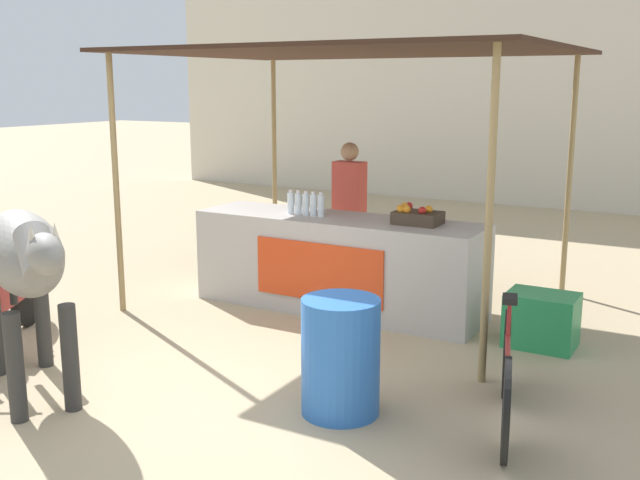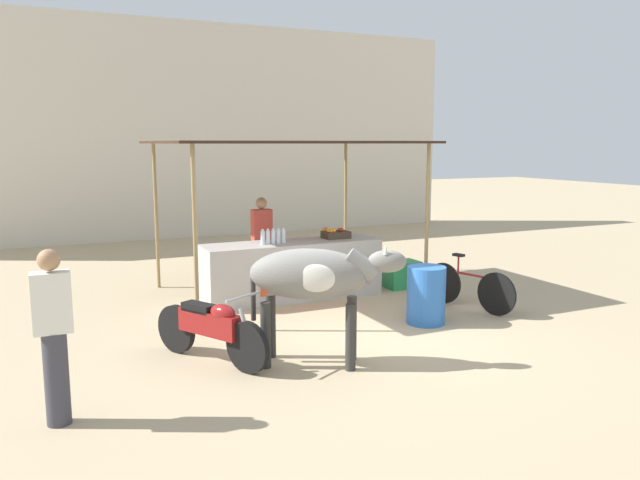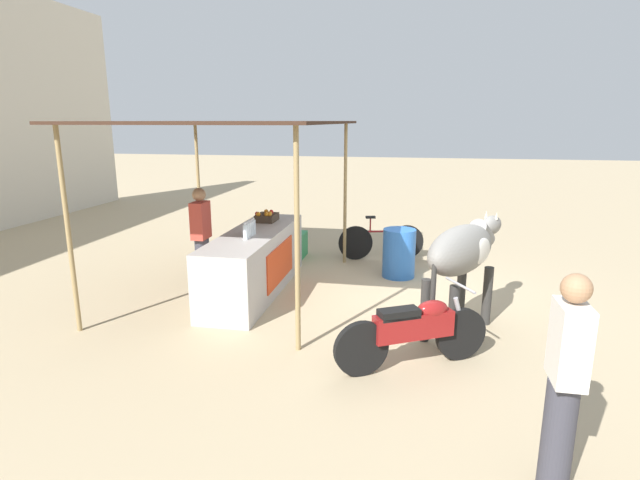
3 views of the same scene
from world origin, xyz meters
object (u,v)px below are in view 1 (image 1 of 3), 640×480
vendor_behind_counter (349,215)px  water_barrel (341,357)px  fruit_crate (417,216)px  stall_counter (338,264)px  cooler_box (541,320)px  cow (24,260)px  bicycle_leaning (506,376)px

vendor_behind_counter → water_barrel: 3.30m
fruit_crate → vendor_behind_counter: 1.31m
stall_counter → water_barrel: stall_counter is taller
vendor_behind_counter → fruit_crate: bearing=-32.8°
vendor_behind_counter → water_barrel: size_ratio=1.98×
stall_counter → cooler_box: bearing=-2.7°
vendor_behind_counter → cow: vendor_behind_counter is taller
stall_counter → fruit_crate: bearing=3.6°
stall_counter → cooler_box: 2.11m
water_barrel → cow: size_ratio=0.47×
water_barrel → bicycle_leaning: bicycle_leaning is taller
cooler_box → cow: cow is taller
stall_counter → fruit_crate: 1.00m
cow → bicycle_leaning: cow is taller
fruit_crate → cooler_box: size_ratio=0.73×
stall_counter → vendor_behind_counter: (-0.26, 0.75, 0.37)m
fruit_crate → cooler_box: bearing=-6.7°
fruit_crate → water_barrel: bearing=-80.8°
water_barrel → bicycle_leaning: (1.07, 0.38, -0.07)m
stall_counter → fruit_crate: (0.83, 0.05, 0.55)m
bicycle_leaning → cooler_box: bearing=95.5°
stall_counter → water_barrel: size_ratio=3.60×
water_barrel → bicycle_leaning: 1.13m
cooler_box → water_barrel: (-0.90, -2.08, 0.18)m
vendor_behind_counter → water_barrel: (1.45, -2.93, -0.43)m
stall_counter → cooler_box: stall_counter is taller
stall_counter → vendor_behind_counter: bearing=109.2°
bicycle_leaning → cow: bearing=-159.0°
fruit_crate → bicycle_leaning: (1.43, -1.84, -0.68)m
cooler_box → bicycle_leaning: 1.71m
fruit_crate → cow: cow is taller
stall_counter → cooler_box: size_ratio=5.00×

